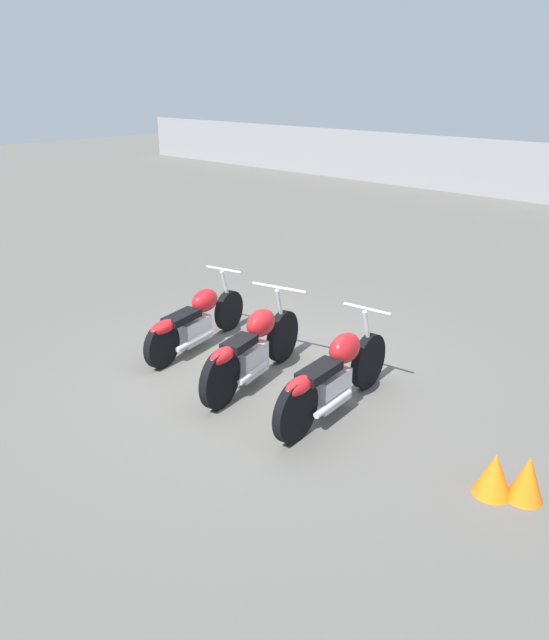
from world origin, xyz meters
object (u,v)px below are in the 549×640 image
(motorcycle_slot_1, at_px, (252,348))
(traffic_cone_far, at_px, (527,478))
(motorcycle_slot_0, at_px, (195,321))
(traffic_cone_near, at_px, (494,474))
(motorcycle_slot_2, at_px, (333,376))

(motorcycle_slot_1, height_order, traffic_cone_far, motorcycle_slot_1)
(motorcycle_slot_0, bearing_deg, traffic_cone_far, -14.29)
(traffic_cone_near, bearing_deg, motorcycle_slot_1, 178.57)
(motorcycle_slot_0, xyz_separation_m, motorcycle_slot_1, (1.29, -0.20, 0.05))
(motorcycle_slot_0, bearing_deg, motorcycle_slot_2, -15.08)
(motorcycle_slot_0, bearing_deg, traffic_cone_near, -15.98)
(motorcycle_slot_1, bearing_deg, motorcycle_slot_2, -9.18)
(traffic_cone_far, bearing_deg, motorcycle_slot_2, 178.91)
(motorcycle_slot_1, xyz_separation_m, traffic_cone_far, (3.30, 0.04, -0.23))
(motorcycle_slot_0, distance_m, traffic_cone_near, 4.36)
(traffic_cone_near, distance_m, traffic_cone_far, 0.27)
(motorcycle_slot_2, bearing_deg, motorcycle_slot_0, 171.09)
(motorcycle_slot_0, xyz_separation_m, traffic_cone_far, (4.59, -0.16, -0.18))
(motorcycle_slot_2, xyz_separation_m, traffic_cone_near, (1.91, -0.16, -0.24))
(motorcycle_slot_0, bearing_deg, motorcycle_slot_1, -21.26)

